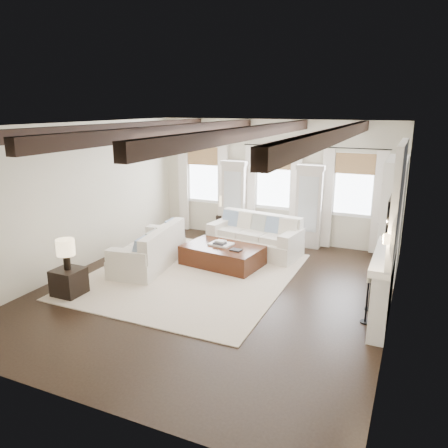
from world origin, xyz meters
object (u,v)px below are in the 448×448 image
at_px(side_table_back, 224,224).
at_px(side_table_front, 69,282).
at_px(sofa_left, 151,251).
at_px(ottoman, 223,256).
at_px(sofa_back, 256,238).

bearing_deg(side_table_back, side_table_front, -101.39).
height_order(sofa_left, side_table_front, sofa_left).
bearing_deg(ottoman, sofa_back, 78.02).
bearing_deg(side_table_back, sofa_back, -41.66).
bearing_deg(sofa_back, ottoman, -109.46).
bearing_deg(side_table_front, sofa_back, 57.60).
xyz_separation_m(ottoman, side_table_back, (-1.00, 2.35, 0.05)).
distance_m(sofa_back, side_table_front, 4.51).
xyz_separation_m(ottoman, side_table_front, (-2.02, -2.69, 0.04)).
bearing_deg(side_table_back, ottoman, -66.89).
xyz_separation_m(sofa_back, side_table_back, (-1.40, 1.24, -0.11)).
xyz_separation_m(sofa_back, ottoman, (-0.39, -1.11, -0.16)).
distance_m(sofa_back, side_table_back, 1.87).
height_order(ottoman, side_table_front, side_table_front).
relative_size(sofa_back, ottoman, 1.36).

